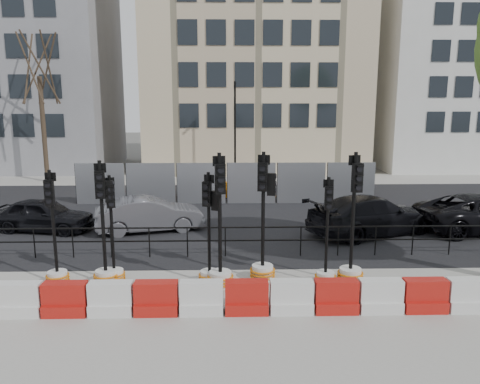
{
  "coord_description": "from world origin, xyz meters",
  "views": [
    {
      "loc": [
        0.12,
        -13.03,
        4.92
      ],
      "look_at": [
        0.51,
        3.0,
        1.76
      ],
      "focal_mm": 35.0,
      "sensor_mm": 36.0,
      "label": 1
    }
  ],
  "objects_px": {
    "traffic_signal_d": "(210,258)",
    "car_a": "(43,215)",
    "traffic_signal_a": "(56,262)",
    "car_c": "(372,215)",
    "traffic_signal_h": "(351,258)"
  },
  "relations": [
    {
      "from": "traffic_signal_d",
      "to": "car_c",
      "type": "distance_m",
      "value": 7.47
    },
    {
      "from": "traffic_signal_a",
      "to": "traffic_signal_h",
      "type": "height_order",
      "value": "traffic_signal_h"
    },
    {
      "from": "car_c",
      "to": "traffic_signal_h",
      "type": "bearing_deg",
      "value": 134.21
    },
    {
      "from": "traffic_signal_a",
      "to": "car_a",
      "type": "xyz_separation_m",
      "value": [
        -2.41,
        5.34,
        -0.01
      ]
    },
    {
      "from": "traffic_signal_d",
      "to": "car_a",
      "type": "relative_size",
      "value": 0.78
    },
    {
      "from": "car_a",
      "to": "traffic_signal_a",
      "type": "bearing_deg",
      "value": -144.96
    },
    {
      "from": "traffic_signal_a",
      "to": "car_c",
      "type": "xyz_separation_m",
      "value": [
        9.94,
        4.64,
        0.08
      ]
    },
    {
      "from": "traffic_signal_a",
      "to": "car_c",
      "type": "height_order",
      "value": "traffic_signal_a"
    },
    {
      "from": "traffic_signal_a",
      "to": "traffic_signal_h",
      "type": "relative_size",
      "value": 0.87
    },
    {
      "from": "car_a",
      "to": "car_c",
      "type": "bearing_deg",
      "value": -82.48
    },
    {
      "from": "car_a",
      "to": "traffic_signal_h",
      "type": "bearing_deg",
      "value": -106.98
    },
    {
      "from": "traffic_signal_a",
      "to": "traffic_signal_h",
      "type": "xyz_separation_m",
      "value": [
        7.95,
        -0.11,
        0.09
      ]
    },
    {
      "from": "traffic_signal_h",
      "to": "car_a",
      "type": "bearing_deg",
      "value": 139.94
    },
    {
      "from": "traffic_signal_a",
      "to": "car_c",
      "type": "bearing_deg",
      "value": 22.47
    },
    {
      "from": "traffic_signal_d",
      "to": "car_c",
      "type": "relative_size",
      "value": 0.57
    }
  ]
}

